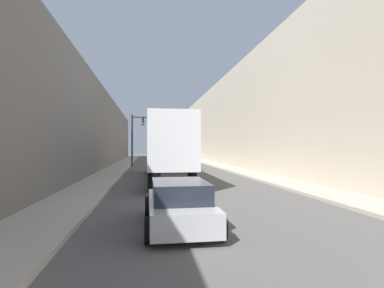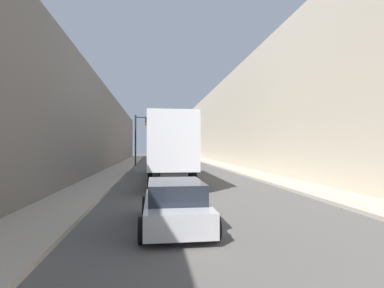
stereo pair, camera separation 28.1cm
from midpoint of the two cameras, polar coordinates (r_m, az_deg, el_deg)
name	(u,v)px [view 2 (the right image)]	position (r m, az deg, el deg)	size (l,w,h in m)	color
sidewalk_right	(234,169)	(31.11, 8.23, -4.67)	(2.34, 80.00, 0.15)	#B2A899
sidewalk_left	(117,170)	(30.13, -13.76, -4.80)	(2.34, 80.00, 0.15)	#B2A899
building_right	(272,115)	(32.58, 15.32, 5.41)	(6.00, 80.00, 11.37)	beige
building_left	(73,128)	(30.83, -21.48, 2.92)	(6.00, 80.00, 8.32)	#66605B
semi_truck	(167,146)	(21.18, -4.41, -0.45)	(2.56, 14.04, 4.14)	silver
sedan_car	(175,204)	(8.96, -2.35, -11.40)	(1.99, 4.28, 1.34)	#B7B7BC
traffic_signal_gantry	(147,130)	(37.28, -8.34, 2.72)	(5.36, 0.35, 6.25)	black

